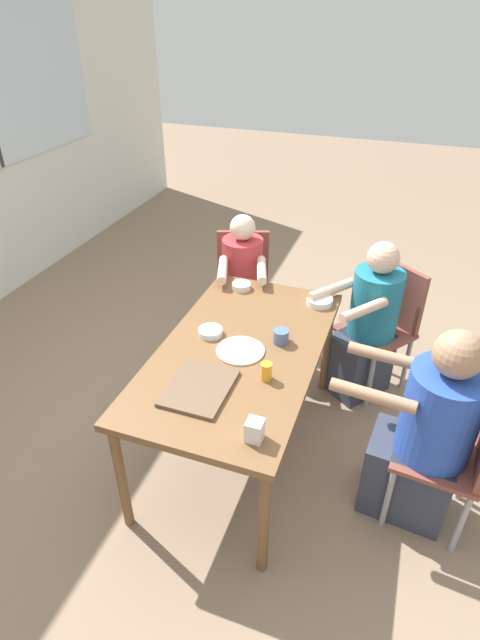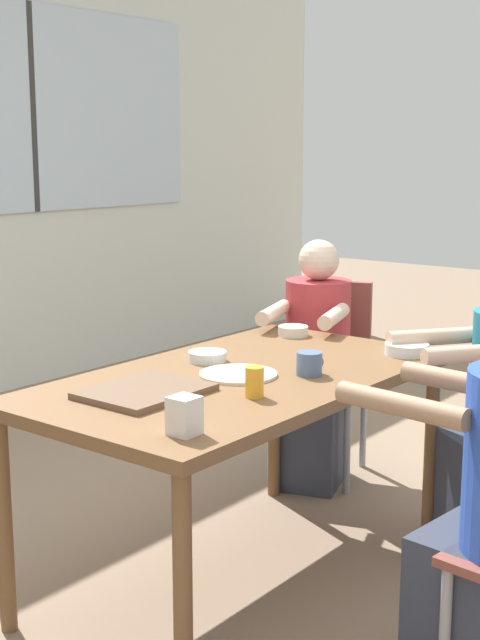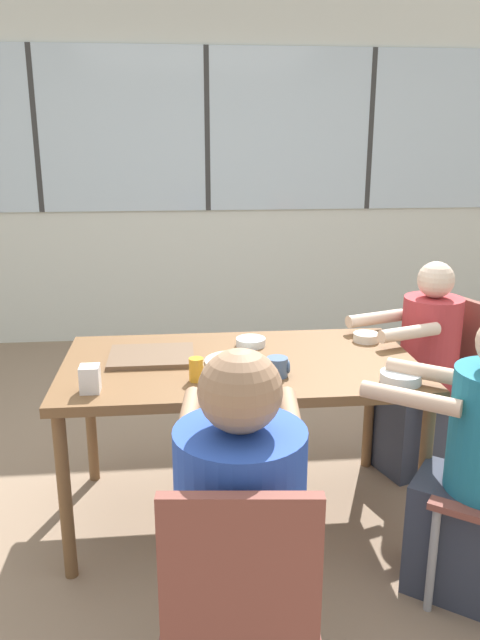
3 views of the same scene
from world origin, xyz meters
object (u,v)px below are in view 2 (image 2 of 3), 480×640
at_px(chair_for_man_blue_shirt, 324,360).
at_px(milk_carton_small, 184,416).
at_px(coffee_mug, 310,363).
at_px(person_man_blue_shirt, 315,375).
at_px(bowl_fruit, 207,356).
at_px(juice_glass, 254,382).
at_px(bowl_white_shallow, 407,349).
at_px(bowl_cereal, 293,331).

xyz_separation_m(chair_for_man_blue_shirt, milk_carton_small, (-1.67, -0.64, 0.26)).
height_order(coffee_mug, milk_carton_small, milk_carton_small).
xyz_separation_m(person_man_blue_shirt, bowl_fruit, (-0.87, -0.12, 0.26)).
relative_size(chair_for_man_blue_shirt, bowl_fruit, 6.48).
relative_size(person_man_blue_shirt, juice_glass, 11.65).
height_order(chair_for_man_blue_shirt, bowl_fruit, chair_for_man_blue_shirt).
bearing_deg(coffee_mug, person_man_blue_shirt, 32.04).
distance_m(chair_for_man_blue_shirt, coffee_mug, 1.14).
xyz_separation_m(bowl_white_shallow, bowl_cereal, (0.02, 0.51, -0.00)).
xyz_separation_m(bowl_white_shallow, bowl_fruit, (-0.52, 0.49, -0.00)).
distance_m(coffee_mug, juice_glass, 0.32).
xyz_separation_m(chair_for_man_blue_shirt, bowl_cereal, (-0.49, -0.16, 0.23)).
height_order(chair_for_man_blue_shirt, bowl_cereal, chair_for_man_blue_shirt).
bearing_deg(bowl_fruit, juice_glass, -122.76).
xyz_separation_m(coffee_mug, milk_carton_small, (-0.71, -0.09, 0.01)).
distance_m(juice_glass, bowl_white_shallow, 0.78).
bearing_deg(milk_carton_small, bowl_fruit, 35.95).
relative_size(juice_glass, bowl_white_shallow, 0.58).
distance_m(chair_for_man_blue_shirt, person_man_blue_shirt, 0.17).
xyz_separation_m(juice_glass, bowl_fruit, (0.26, 0.40, -0.03)).
bearing_deg(milk_carton_small, bowl_white_shallow, -1.12).
xyz_separation_m(milk_carton_small, bowl_cereal, (1.19, 0.48, -0.03)).
distance_m(bowl_white_shallow, bowl_cereal, 0.51).
xyz_separation_m(coffee_mug, juice_glass, (-0.32, -0.02, 0.01)).
height_order(person_man_blue_shirt, juice_glass, person_man_blue_shirt).
relative_size(person_man_blue_shirt, bowl_cereal, 9.06).
xyz_separation_m(chair_for_man_blue_shirt, coffee_mug, (-0.96, -0.56, 0.25)).
height_order(person_man_blue_shirt, bowl_cereal, person_man_blue_shirt).
height_order(person_man_blue_shirt, coffee_mug, person_man_blue_shirt).
xyz_separation_m(chair_for_man_blue_shirt, bowl_fruit, (-1.02, -0.17, 0.23)).
distance_m(person_man_blue_shirt, milk_carton_small, 1.65).
bearing_deg(bowl_cereal, bowl_white_shallow, -91.72).
height_order(juice_glass, bowl_fruit, juice_glass).
distance_m(milk_carton_small, bowl_cereal, 1.28).
xyz_separation_m(juice_glass, bowl_cereal, (0.79, 0.41, -0.03)).
bearing_deg(bowl_white_shallow, juice_glass, 173.10).
bearing_deg(bowl_white_shallow, person_man_blue_shirt, 60.68).
distance_m(chair_for_man_blue_shirt, juice_glass, 1.43).
bearing_deg(person_man_blue_shirt, chair_for_man_blue_shirt, -90.00).
distance_m(coffee_mug, milk_carton_small, 0.72).
bearing_deg(person_man_blue_shirt, bowl_fruit, 79.16).
distance_m(person_man_blue_shirt, bowl_fruit, 0.91).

